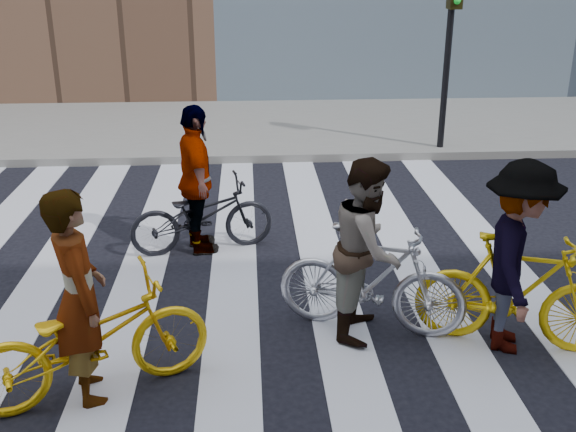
{
  "coord_description": "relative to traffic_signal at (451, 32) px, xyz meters",
  "views": [
    {
      "loc": [
        0.75,
        -6.82,
        3.53
      ],
      "look_at": [
        1.19,
        0.3,
        0.78
      ],
      "focal_mm": 42.0,
      "sensor_mm": 36.0,
      "label": 1
    }
  ],
  "objects": [
    {
      "name": "rider_right",
      "position": [
        -1.18,
        -6.62,
        -1.35
      ],
      "size": [
        1.03,
        1.36,
        1.86
      ],
      "primitive_type": "imported",
      "rotation": [
        0.0,
        0.0,
        1.26
      ],
      "color": "slate",
      "rests_on": "ground"
    },
    {
      "name": "rider_left",
      "position": [
        -5.05,
        -7.17,
        -1.34
      ],
      "size": [
        0.67,
        0.8,
        1.87
      ],
      "primitive_type": "imported",
      "rotation": [
        0.0,
        0.0,
        1.96
      ],
      "color": "slate",
      "rests_on": "ground"
    },
    {
      "name": "bike_silver_mid",
      "position": [
        -2.46,
        -6.25,
        -1.72
      ],
      "size": [
        1.94,
        1.11,
        1.12
      ],
      "primitive_type": "imported",
      "rotation": [
        0.0,
        0.0,
        1.24
      ],
      "color": "silver",
      "rests_on": "ground"
    },
    {
      "name": "bike_dark_rear",
      "position": [
        -4.25,
        -4.17,
        -1.8
      ],
      "size": [
        1.91,
        1.03,
        0.95
      ],
      "primitive_type": "imported",
      "rotation": [
        0.0,
        0.0,
        1.8
      ],
      "color": "black",
      "rests_on": "ground"
    },
    {
      "name": "ground",
      "position": [
        -4.4,
        -5.32,
        -2.28
      ],
      "size": [
        100.0,
        100.0,
        0.0
      ],
      "primitive_type": "plane",
      "color": "black",
      "rests_on": "ground"
    },
    {
      "name": "zebra_crosswalk",
      "position": [
        -4.4,
        -5.32,
        -2.27
      ],
      "size": [
        8.25,
        10.0,
        0.01
      ],
      "color": "silver",
      "rests_on": "ground"
    },
    {
      "name": "sidewalk_far",
      "position": [
        -4.4,
        2.18,
        -2.2
      ],
      "size": [
        100.0,
        5.0,
        0.15
      ],
      "primitive_type": "cube",
      "color": "gray",
      "rests_on": "ground"
    },
    {
      "name": "rider_rear",
      "position": [
        -4.3,
        -4.17,
        -1.34
      ],
      "size": [
        0.7,
        1.18,
        1.89
      ],
      "primitive_type": "imported",
      "rotation": [
        0.0,
        0.0,
        1.8
      ],
      "color": "slate",
      "rests_on": "ground"
    },
    {
      "name": "rider_mid",
      "position": [
        -2.51,
        -6.25,
        -1.38
      ],
      "size": [
        0.93,
        1.05,
        1.8
      ],
      "primitive_type": "imported",
      "rotation": [
        0.0,
        0.0,
        1.24
      ],
      "color": "slate",
      "rests_on": "ground"
    },
    {
      "name": "bike_yellow_left",
      "position": [
        -5.0,
        -7.17,
        -1.75
      ],
      "size": [
        2.15,
        1.42,
        1.07
      ],
      "primitive_type": "imported",
      "rotation": [
        0.0,
        0.0,
        1.96
      ],
      "color": "yellow",
      "rests_on": "ground"
    },
    {
      "name": "bike_yellow_right",
      "position": [
        -1.13,
        -6.62,
        -1.71
      ],
      "size": [
        1.97,
        1.1,
        1.14
      ],
      "primitive_type": "imported",
      "rotation": [
        0.0,
        0.0,
        1.26
      ],
      "color": "yellow",
      "rests_on": "ground"
    },
    {
      "name": "traffic_signal",
      "position": [
        0.0,
        0.0,
        0.0
      ],
      "size": [
        0.22,
        0.42,
        3.33
      ],
      "color": "black",
      "rests_on": "ground"
    }
  ]
}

